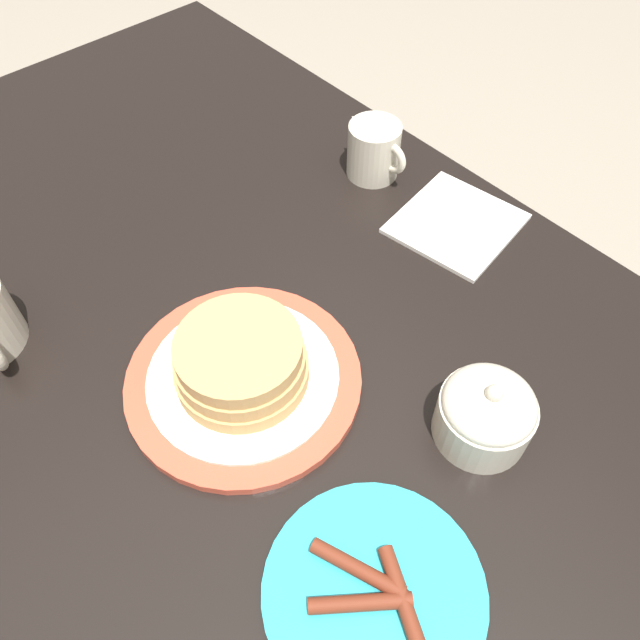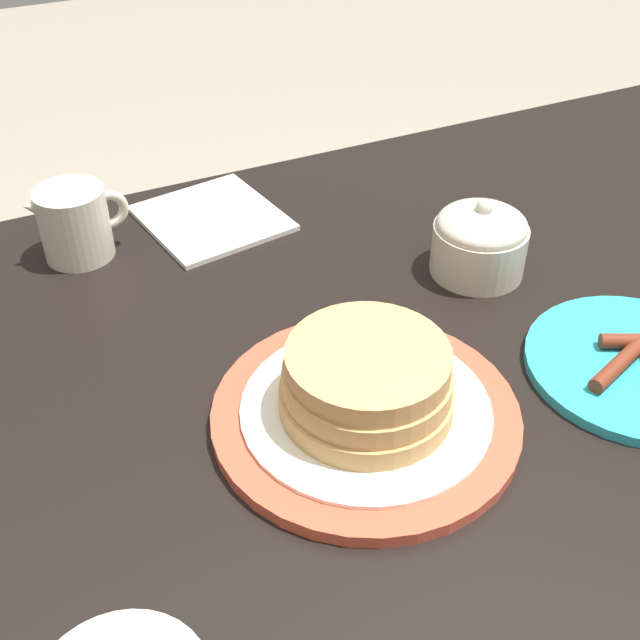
% 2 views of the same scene
% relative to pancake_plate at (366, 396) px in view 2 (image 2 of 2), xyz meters
% --- Properties ---
extents(dining_table, '(1.55, 1.00, 0.75)m').
position_rel_pancake_plate_xyz_m(dining_table, '(0.02, -0.04, -0.13)').
color(dining_table, black).
rests_on(dining_table, ground_plane).
extents(pancake_plate, '(0.26, 0.26, 0.07)m').
position_rel_pancake_plate_xyz_m(pancake_plate, '(0.00, 0.00, 0.00)').
color(pancake_plate, '#DB5138').
rests_on(pancake_plate, dining_table).
extents(side_plate_bacon, '(0.20, 0.20, 0.02)m').
position_rel_pancake_plate_xyz_m(side_plate_bacon, '(0.25, -0.05, -0.02)').
color(side_plate_bacon, '#2DADBC').
rests_on(side_plate_bacon, dining_table).
extents(creamer_pitcher, '(0.11, 0.07, 0.09)m').
position_rel_pancake_plate_xyz_m(creamer_pitcher, '(-0.16, 0.35, 0.01)').
color(creamer_pitcher, beige).
rests_on(creamer_pitcher, dining_table).
extents(sugar_bowl, '(0.10, 0.10, 0.08)m').
position_rel_pancake_plate_xyz_m(sugar_bowl, '(0.21, 0.14, 0.01)').
color(sugar_bowl, beige).
rests_on(sugar_bowl, dining_table).
extents(napkin, '(0.17, 0.17, 0.01)m').
position_rel_pancake_plate_xyz_m(napkin, '(-0.01, 0.36, -0.02)').
color(napkin, silver).
rests_on(napkin, dining_table).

